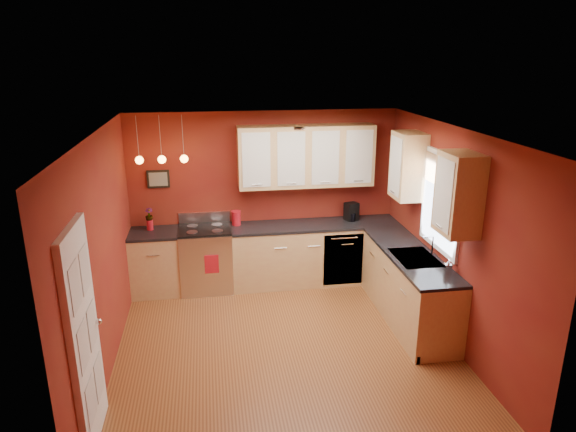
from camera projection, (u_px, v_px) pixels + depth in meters
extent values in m
plane|color=brown|center=(286.00, 347.00, 6.21)|extent=(4.20, 4.20, 0.00)
cube|color=white|center=(286.00, 132.00, 5.42)|extent=(4.00, 4.20, 0.02)
cube|color=maroon|center=(265.00, 197.00, 7.79)|extent=(4.00, 0.02, 2.60)
cube|color=maroon|center=(328.00, 347.00, 3.84)|extent=(4.00, 0.02, 2.60)
cube|color=maroon|center=(102.00, 257.00, 5.52)|extent=(0.02, 4.20, 2.60)
cube|color=maroon|center=(451.00, 237.00, 6.11)|extent=(0.02, 4.20, 2.60)
cube|color=tan|center=(156.00, 263.00, 7.52)|extent=(0.70, 0.60, 0.90)
cube|color=tan|center=(315.00, 254.00, 7.88)|extent=(2.54, 0.60, 0.90)
cube|color=tan|center=(408.00, 287.00, 6.75)|extent=(0.60, 2.10, 0.90)
cube|color=black|center=(154.00, 233.00, 7.38)|extent=(0.70, 0.62, 0.04)
cube|color=black|center=(315.00, 225.00, 7.73)|extent=(2.54, 0.62, 0.04)
cube|color=black|center=(411.00, 254.00, 6.61)|extent=(0.62, 2.10, 0.04)
cube|color=silver|center=(206.00, 260.00, 7.63)|extent=(0.76, 0.64, 0.92)
cube|color=black|center=(206.00, 266.00, 7.34)|extent=(0.55, 0.02, 0.32)
cylinder|color=silver|center=(206.00, 251.00, 7.26)|extent=(0.60, 0.02, 0.02)
cube|color=black|center=(205.00, 230.00, 7.48)|extent=(0.76, 0.60, 0.03)
cylinder|color=gray|center=(192.00, 232.00, 7.32)|extent=(0.16, 0.16, 0.01)
cylinder|color=gray|center=(217.00, 231.00, 7.37)|extent=(0.16, 0.16, 0.01)
cylinder|color=gray|center=(192.00, 226.00, 7.58)|extent=(0.16, 0.16, 0.01)
cylinder|color=gray|center=(217.00, 225.00, 7.63)|extent=(0.16, 0.16, 0.01)
cube|color=silver|center=(204.00, 217.00, 7.73)|extent=(0.76, 0.04, 0.16)
cube|color=silver|center=(343.00, 260.00, 7.66)|extent=(0.60, 0.02, 0.80)
cube|color=gray|center=(415.00, 259.00, 6.47)|extent=(0.50, 0.70, 0.05)
cube|color=black|center=(410.00, 255.00, 6.63)|extent=(0.42, 0.30, 0.02)
cube|color=black|center=(421.00, 265.00, 6.31)|extent=(0.42, 0.30, 0.02)
cylinder|color=silver|center=(433.00, 246.00, 6.45)|extent=(0.02, 0.02, 0.28)
cylinder|color=silver|center=(428.00, 237.00, 6.40)|extent=(0.16, 0.02, 0.02)
cube|color=white|center=(441.00, 202.00, 6.28)|extent=(0.04, 1.02, 1.22)
cube|color=white|center=(440.00, 202.00, 6.28)|extent=(0.01, 0.90, 1.10)
cube|color=#AA8155|center=(442.00, 173.00, 6.17)|extent=(0.02, 0.96, 0.36)
cube|color=white|center=(84.00, 338.00, 4.48)|extent=(0.06, 0.82, 2.05)
cube|color=silver|center=(75.00, 287.00, 4.14)|extent=(0.00, 0.28, 0.40)
cube|color=silver|center=(85.00, 269.00, 4.47)|extent=(0.00, 0.28, 0.40)
cube|color=silver|center=(83.00, 347.00, 4.30)|extent=(0.00, 0.28, 0.40)
cube|color=silver|center=(92.00, 325.00, 4.64)|extent=(0.00, 0.28, 0.40)
cube|color=silver|center=(91.00, 402.00, 4.47)|extent=(0.00, 0.28, 0.40)
cube|color=silver|center=(99.00, 377.00, 4.81)|extent=(0.00, 0.28, 0.40)
sphere|color=silver|center=(99.00, 322.00, 4.80)|extent=(0.06, 0.06, 0.06)
cube|color=tan|center=(306.00, 156.00, 7.51)|extent=(2.00, 0.35, 0.90)
cube|color=tan|center=(431.00, 178.00, 6.19)|extent=(0.35, 1.95, 0.90)
cube|color=black|center=(158.00, 179.00, 7.43)|extent=(0.32, 0.03, 0.26)
cylinder|color=gray|center=(137.00, 138.00, 6.89)|extent=(0.01, 0.01, 0.60)
sphere|color=#FFA53F|center=(139.00, 160.00, 6.98)|extent=(0.11, 0.11, 0.11)
cylinder|color=gray|center=(160.00, 138.00, 6.94)|extent=(0.01, 0.01, 0.60)
sphere|color=#FFA53F|center=(162.00, 160.00, 7.03)|extent=(0.11, 0.11, 0.11)
cylinder|color=gray|center=(183.00, 137.00, 6.98)|extent=(0.01, 0.01, 0.60)
sphere|color=#FFA53F|center=(184.00, 159.00, 7.07)|extent=(0.11, 0.11, 0.11)
cylinder|color=#B0121E|center=(236.00, 218.00, 7.64)|extent=(0.13, 0.13, 0.20)
cylinder|color=#B0121E|center=(236.00, 212.00, 7.61)|extent=(0.14, 0.14, 0.02)
cylinder|color=#B0121E|center=(150.00, 225.00, 7.43)|extent=(0.09, 0.09, 0.15)
imported|color=#B0121E|center=(149.00, 215.00, 7.39)|extent=(0.12, 0.12, 0.20)
cube|color=black|center=(351.00, 211.00, 7.86)|extent=(0.23, 0.21, 0.27)
cylinder|color=black|center=(352.00, 217.00, 7.83)|extent=(0.13, 0.13, 0.13)
imported|color=silver|center=(448.00, 266.00, 5.96)|extent=(0.10, 0.10, 0.18)
cube|color=#B0121E|center=(212.00, 264.00, 7.31)|extent=(0.20, 0.01, 0.27)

